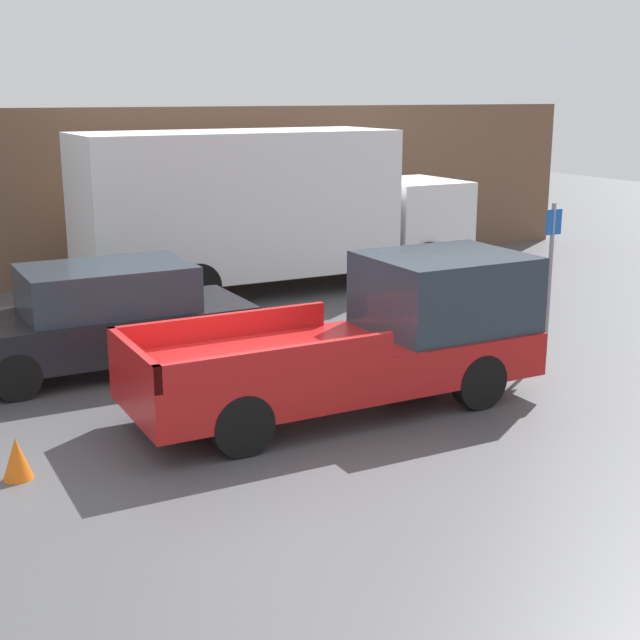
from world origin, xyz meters
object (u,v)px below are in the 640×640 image
at_px(pickup_truck, 373,338).
at_px(traffic_cone, 17,458).
at_px(car, 103,318).
at_px(parking_sign, 550,272).
at_px(delivery_truck, 265,206).

distance_m(pickup_truck, traffic_cone, 4.90).
bearing_deg(car, pickup_truck, -48.57).
bearing_deg(traffic_cone, pickup_truck, 3.71).
height_order(pickup_truck, car, pickup_truck).
relative_size(pickup_truck, traffic_cone, 11.59).
height_order(parking_sign, traffic_cone, parking_sign).
xyz_separation_m(car, parking_sign, (6.53, -2.74, 0.59)).
distance_m(pickup_truck, car, 4.39).
xyz_separation_m(delivery_truck, parking_sign, (1.90, -6.82, -0.42)).
distance_m(car, parking_sign, 7.10).
relative_size(delivery_truck, parking_sign, 3.46).
bearing_deg(parking_sign, pickup_truck, -171.39).
bearing_deg(pickup_truck, parking_sign, 8.61).
height_order(car, delivery_truck, delivery_truck).
xyz_separation_m(pickup_truck, delivery_truck, (1.72, 7.37, 0.90)).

